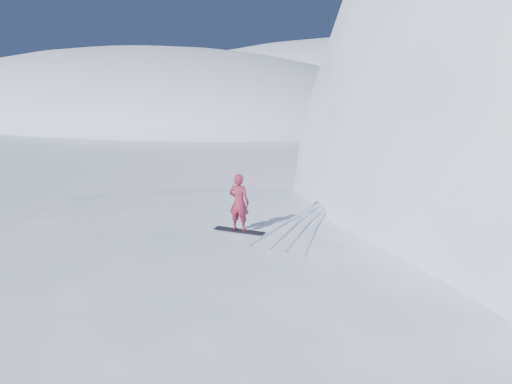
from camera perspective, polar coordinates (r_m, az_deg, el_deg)
ground at (r=12.54m, az=-7.24°, el=-21.11°), size 400.00×400.00×0.00m
near_ridge at (r=14.15m, az=4.22°, el=-16.63°), size 36.00×28.00×4.80m
far_ridge_a at (r=102.66m, az=-15.76°, el=9.19°), size 120.00×70.00×28.00m
far_ridge_c at (r=126.91m, az=11.48°, el=10.19°), size 140.00×90.00×36.00m
wind_bumps at (r=14.23m, az=-3.31°, el=-16.43°), size 16.00×14.40×1.00m
snowboard at (r=14.86m, az=-2.11°, el=-4.84°), size 1.74×0.63×0.03m
snowboarder at (r=14.59m, az=-2.14°, el=-1.31°), size 0.75×0.56×1.86m
vapor_plume at (r=96.51m, az=-22.51°, el=8.41°), size 10.70×8.56×7.49m
board_tracks at (r=15.80m, az=5.85°, el=-3.75°), size 2.38×5.98×0.04m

